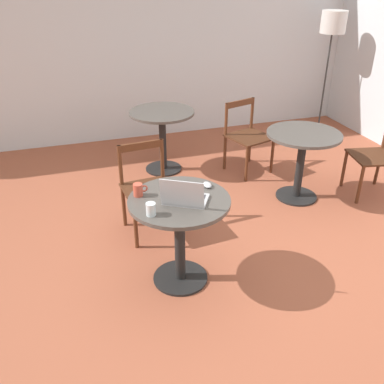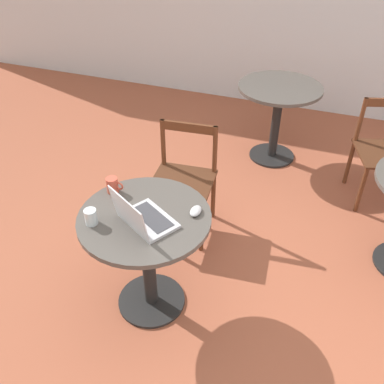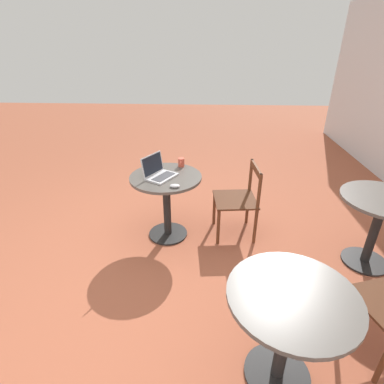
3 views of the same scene
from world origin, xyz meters
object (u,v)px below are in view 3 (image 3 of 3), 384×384
at_px(cafe_table_near, 166,192).
at_px(mouse, 175,186).
at_px(laptop, 159,173).
at_px(cafe_table_mid, 289,318).
at_px(cafe_table_far, 379,216).
at_px(mug, 181,162).
at_px(chair_near_back, 239,200).
at_px(drinking_glass, 155,163).

distance_m(cafe_table_near, mouse, 0.36).
bearing_deg(laptop, cafe_table_mid, 32.41).
height_order(cafe_table_mid, cafe_table_far, same).
distance_m(cafe_table_mid, mug, 2.05).
relative_size(cafe_table_far, chair_near_back, 0.91).
relative_size(cafe_table_mid, chair_near_back, 0.91).
bearing_deg(chair_near_back, cafe_table_far, 70.08).
relative_size(laptop, mug, 3.59).
distance_m(cafe_table_near, drinking_glass, 0.37).
xyz_separation_m(mug, drinking_glass, (0.03, -0.30, -0.00)).
bearing_deg(cafe_table_mid, laptop, -147.59).
bearing_deg(drinking_glass, cafe_table_mid, 30.57).
bearing_deg(mug, chair_near_back, 73.11).
bearing_deg(mug, laptop, -35.27).
bearing_deg(cafe_table_mid, cafe_table_far, 137.01).
bearing_deg(chair_near_back, drinking_glass, -100.23).
distance_m(cafe_table_far, chair_near_back, 1.35).
height_order(cafe_table_near, cafe_table_far, same).
xyz_separation_m(cafe_table_mid, laptop, (-1.58, -1.00, 0.24)).
bearing_deg(cafe_table_near, cafe_table_far, 79.43).
bearing_deg(cafe_table_far, laptop, -99.64).
bearing_deg(laptop, mug, 144.73).
relative_size(chair_near_back, laptop, 2.12).
distance_m(cafe_table_mid, mouse, 1.58).
relative_size(cafe_table_far, mouse, 7.64).
bearing_deg(mouse, cafe_table_near, -154.86).
bearing_deg(mouse, laptop, -141.77).
xyz_separation_m(chair_near_back, laptop, (0.10, -0.86, 0.35)).
bearing_deg(cafe_table_mid, mug, -157.09).
bearing_deg(cafe_table_far, cafe_table_near, -100.57).
bearing_deg(cafe_table_far, drinking_glass, -105.87).
relative_size(cafe_table_near, mug, 6.93).
xyz_separation_m(laptop, mouse, (0.24, 0.19, -0.03)).
relative_size(cafe_table_mid, cafe_table_far, 1.00).
bearing_deg(cafe_table_near, mug, 152.16).
bearing_deg(chair_near_back, mouse, -63.41).
bearing_deg(drinking_glass, cafe_table_far, 74.13).
bearing_deg(chair_near_back, mug, -106.89).
bearing_deg(cafe_table_far, mug, -108.90).
distance_m(chair_near_back, laptop, 0.94).
xyz_separation_m(cafe_table_far, laptop, (-0.36, -2.13, 0.24)).
xyz_separation_m(cafe_table_mid, chair_near_back, (-1.67, -0.14, -0.12)).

